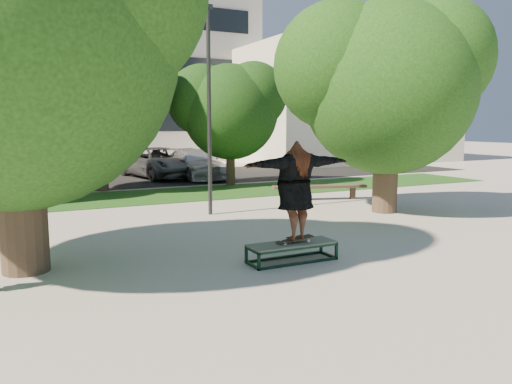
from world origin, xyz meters
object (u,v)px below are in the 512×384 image
tree_left (5,25)px  tree_right (385,78)px  lamppost (209,109)px  grind_box (292,252)px  car_grey (160,163)px  car_silver_a (33,174)px  car_silver_b (196,164)px  bench (320,188)px

tree_left → tree_right: size_ratio=1.09×
lamppost → grind_box: bearing=-94.5°
car_grey → tree_right: bearing=-85.4°
car_silver_a → car_grey: bearing=24.7°
car_silver_b → grind_box: bearing=-105.2°
lamppost → car_grey: (1.50, 10.87, -2.39)m
bench → car_grey: 10.35m
car_silver_a → car_silver_b: size_ratio=0.76×
tree_right → car_silver_b: (-1.94, 11.60, -3.36)m
lamppost → car_silver_b: size_ratio=1.22×
car_silver_a → tree_left: bearing=-90.5°
tree_left → car_silver_a: bearing=86.3°
car_silver_a → car_silver_b: 7.57m
grind_box → bench: bench is taller
tree_left → tree_right: tree_left is taller
car_grey → car_silver_b: 1.89m
grind_box → car_silver_a: (-4.06, 14.09, 0.47)m
bench → car_silver_b: 8.84m
bench → car_silver_b: car_silver_b is taller
bench → car_silver_a: size_ratio=0.88×
tree_left → tree_right: 10.41m
grind_box → bench: bearing=52.6°
tree_left → lamppost: 6.70m
tree_right → lamppost: size_ratio=1.07×
lamppost → car_grey: bearing=82.1°
tree_right → grind_box: 7.58m
bench → car_silver_b: (-1.62, 8.68, 0.29)m
lamppost → car_silver_a: size_ratio=1.59×
bench → car_silver_b: bearing=118.1°
tree_right → car_silver_a: 14.46m
car_grey → car_silver_a: bearing=-168.8°
tree_right → bench: 4.69m
tree_right → grind_box: tree_right is taller
lamppost → bench: size_ratio=1.80×
car_silver_b → car_silver_a: bearing=-173.6°
tree_right → car_silver_a: bearing=132.1°
car_grey → tree_left: bearing=-125.1°
grind_box → tree_right: bearing=34.5°
tree_left → bench: (9.89, 4.91, -3.98)m
tree_right → car_grey: bearing=105.0°
grind_box → car_grey: (1.94, 16.47, 0.58)m
lamppost → tree_right: bearing=-21.3°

